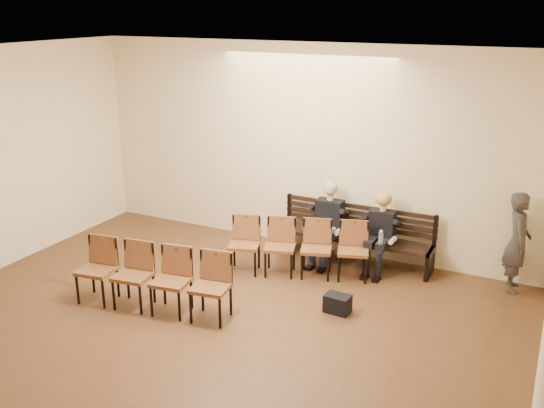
{
  "coord_description": "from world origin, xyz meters",
  "views": [
    {
      "loc": [
        3.94,
        -4.23,
        4.08
      ],
      "look_at": [
        -0.17,
        4.05,
        1.01
      ],
      "focal_mm": 40.0,
      "sensor_mm": 36.0,
      "label": 1
    }
  ],
  "objects": [
    {
      "name": "passerby",
      "position": [
        3.5,
        4.75,
        0.87
      ],
      "size": [
        0.52,
        0.7,
        1.75
      ],
      "primitive_type": "imported",
      "rotation": [
        0.0,
        0.0,
        1.74
      ],
      "color": "#33302A",
      "rests_on": "ground"
    },
    {
      "name": "seated_man",
      "position": [
        0.6,
        4.53,
        0.65
      ],
      "size": [
        0.54,
        0.75,
        1.3
      ],
      "primitive_type": null,
      "color": "black",
      "rests_on": "ground"
    },
    {
      "name": "room_walls",
      "position": [
        0.0,
        0.79,
        2.54
      ],
      "size": [
        8.02,
        10.01,
        3.51
      ],
      "color": "beige",
      "rests_on": "ground"
    },
    {
      "name": "chair_row_front",
      "position": [
        0.41,
        3.79,
        0.45
      ],
      "size": [
        2.22,
        1.14,
        0.89
      ],
      "primitive_type": "cube",
      "rotation": [
        0.0,
        0.0,
        0.32
      ],
      "color": "brown",
      "rests_on": "ground"
    },
    {
      "name": "bag",
      "position": [
        1.41,
        2.91,
        0.13
      ],
      "size": [
        0.36,
        0.26,
        0.26
      ],
      "primitive_type": "cube",
      "rotation": [
        0.0,
        0.0,
        -0.07
      ],
      "color": "black",
      "rests_on": "ground"
    },
    {
      "name": "laptop",
      "position": [
        0.6,
        4.4,
        0.57
      ],
      "size": [
        0.34,
        0.28,
        0.23
      ],
      "primitive_type": "cube",
      "rotation": [
        0.0,
        0.0,
        -0.11
      ],
      "color": "silver",
      "rests_on": "bench"
    },
    {
      "name": "water_bottle",
      "position": [
        1.6,
        4.23,
        0.56
      ],
      "size": [
        0.08,
        0.08,
        0.23
      ],
      "primitive_type": "cylinder",
      "rotation": [
        0.0,
        0.0,
        -0.13
      ],
      "color": "silver",
      "rests_on": "bench"
    },
    {
      "name": "chair_row_back",
      "position": [
        -0.94,
        1.85,
        0.46
      ],
      "size": [
        2.3,
        0.82,
        0.93
      ],
      "primitive_type": "cube",
      "rotation": [
        0.0,
        0.0,
        0.14
      ],
      "color": "brown",
      "rests_on": "ground"
    },
    {
      "name": "bench",
      "position": [
        1.03,
        4.65,
        0.23
      ],
      "size": [
        2.6,
        0.9,
        0.45
      ],
      "primitive_type": "cube",
      "color": "black",
      "rests_on": "ground"
    },
    {
      "name": "ground",
      "position": [
        0.0,
        0.0,
        0.0
      ],
      "size": [
        10.0,
        10.0,
        0.0
      ],
      "primitive_type": "plane",
      "color": "#53371C",
      "rests_on": "ground"
    },
    {
      "name": "seated_woman",
      "position": [
        1.5,
        4.53,
        0.58
      ],
      "size": [
        0.5,
        0.69,
        1.16
      ],
      "primitive_type": null,
      "color": "black",
      "rests_on": "ground"
    }
  ]
}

